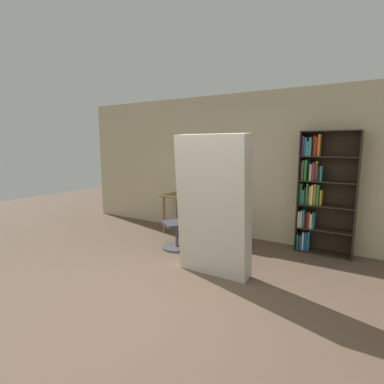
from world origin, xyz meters
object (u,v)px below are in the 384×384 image
Objects in this scene: monitor at (204,182)px; office_chair at (180,227)px; bookshelf at (320,192)px; mattress_near at (213,206)px.

office_chair is at bearing -84.60° from monitor.
office_chair is 2.37m from bookshelf.
bookshelf is (2.14, -0.02, -0.03)m from monitor.
bookshelf is at bearing 58.08° from mattress_near.
bookshelf is 1.99m from mattress_near.
monitor reaches higher than office_chair.
mattress_near is at bearing -57.44° from monitor.
office_chair is at bearing -153.48° from bookshelf.
monitor is at bearing 122.56° from mattress_near.
bookshelf is at bearing 26.52° from office_chair.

